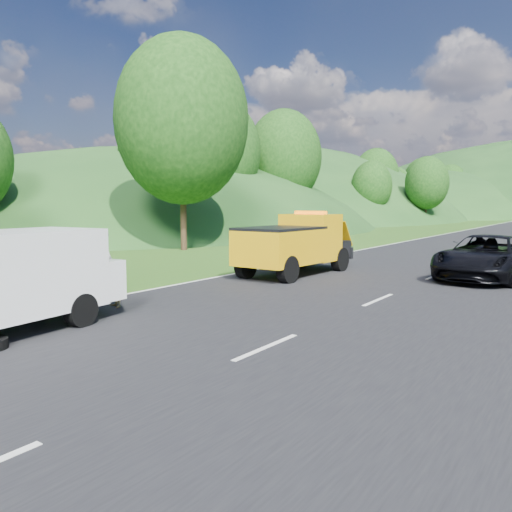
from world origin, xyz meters
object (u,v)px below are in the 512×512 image
Objects in this scene: woman at (107,297)px; child at (115,308)px; passing_suv at (486,279)px; tow_truck at (296,244)px; suitcase at (88,287)px.

woman is 1.86m from child.
child is at bearing -118.37° from passing_suv.
tow_truck is 5.45× the size of child.
woman is 1.56× the size of child.
suitcase is 0.09× the size of passing_suv.
woman reaches higher than child.
suitcase is (-2.15, 0.73, 0.28)m from child.
child is 0.19× the size of passing_suv.
child is (-0.78, -8.53, -1.26)m from tow_truck.
passing_suv is (9.50, 10.91, -0.28)m from suitcase.
woman is at bearing 23.12° from suitcase.
suitcase is (-0.57, -0.24, 0.28)m from woman.
woman is at bearing 164.60° from child.
tow_truck reaches higher than child.
passing_suv is (7.35, 11.64, 0.00)m from child.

